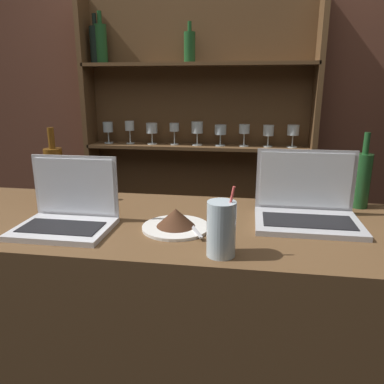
{
  "coord_description": "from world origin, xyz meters",
  "views": [
    {
      "loc": [
        0.26,
        -0.88,
        1.43
      ],
      "look_at": [
        0.07,
        0.35,
        1.07
      ],
      "focal_mm": 35.0,
      "sensor_mm": 36.0,
      "label": 1
    }
  ],
  "objects_px": {
    "laptop_near": "(68,213)",
    "laptop_far": "(306,207)",
    "wine_bottle_green": "(362,179)",
    "cake_plate": "(176,221)",
    "water_glass": "(221,229)",
    "wine_bottle_amber": "(55,173)"
  },
  "relations": [
    {
      "from": "laptop_far",
      "to": "cake_plate",
      "type": "bearing_deg",
      "value": -161.87
    },
    {
      "from": "laptop_near",
      "to": "wine_bottle_green",
      "type": "bearing_deg",
      "value": 20.32
    },
    {
      "from": "cake_plate",
      "to": "water_glass",
      "type": "bearing_deg",
      "value": -47.54
    },
    {
      "from": "laptop_far",
      "to": "wine_bottle_green",
      "type": "bearing_deg",
      "value": 40.64
    },
    {
      "from": "laptop_near",
      "to": "wine_bottle_amber",
      "type": "relative_size",
      "value": 1.01
    },
    {
      "from": "laptop_near",
      "to": "wine_bottle_green",
      "type": "relative_size",
      "value": 1.04
    },
    {
      "from": "wine_bottle_amber",
      "to": "laptop_far",
      "type": "bearing_deg",
      "value": -5.74
    },
    {
      "from": "laptop_near",
      "to": "cake_plate",
      "type": "bearing_deg",
      "value": 6.42
    },
    {
      "from": "cake_plate",
      "to": "laptop_near",
      "type": "bearing_deg",
      "value": -173.58
    },
    {
      "from": "water_glass",
      "to": "wine_bottle_green",
      "type": "distance_m",
      "value": 0.72
    },
    {
      "from": "cake_plate",
      "to": "water_glass",
      "type": "height_order",
      "value": "water_glass"
    },
    {
      "from": "laptop_near",
      "to": "wine_bottle_green",
      "type": "xyz_separation_m",
      "value": [
        1.02,
        0.38,
        0.06
      ]
    },
    {
      "from": "laptop_far",
      "to": "wine_bottle_amber",
      "type": "relative_size",
      "value": 1.17
    },
    {
      "from": "laptop_near",
      "to": "wine_bottle_green",
      "type": "height_order",
      "value": "wine_bottle_green"
    },
    {
      "from": "laptop_near",
      "to": "water_glass",
      "type": "height_order",
      "value": "laptop_near"
    },
    {
      "from": "wine_bottle_amber",
      "to": "laptop_near",
      "type": "bearing_deg",
      "value": -55.93
    },
    {
      "from": "cake_plate",
      "to": "wine_bottle_green",
      "type": "height_order",
      "value": "wine_bottle_green"
    },
    {
      "from": "cake_plate",
      "to": "wine_bottle_green",
      "type": "bearing_deg",
      "value": 27.0
    },
    {
      "from": "laptop_far",
      "to": "wine_bottle_amber",
      "type": "height_order",
      "value": "wine_bottle_amber"
    },
    {
      "from": "laptop_far",
      "to": "wine_bottle_green",
      "type": "xyz_separation_m",
      "value": [
        0.23,
        0.19,
        0.06
      ]
    },
    {
      "from": "wine_bottle_amber",
      "to": "wine_bottle_green",
      "type": "xyz_separation_m",
      "value": [
        1.2,
        0.1,
        -0.0
      ]
    },
    {
      "from": "laptop_near",
      "to": "laptop_far",
      "type": "distance_m",
      "value": 0.81
    }
  ]
}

